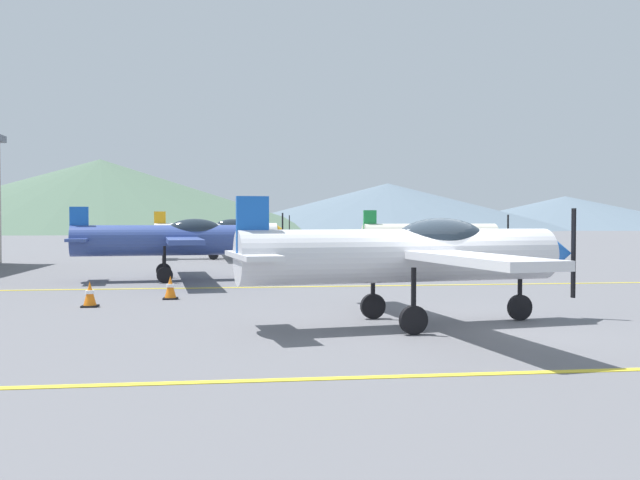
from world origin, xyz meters
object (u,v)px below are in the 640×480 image
traffic_cone_side (90,294)px  airplane_far (436,234)px  airplane_near (414,254)px  airplane_mid (178,239)px  traffic_cone_front (170,288)px  airplane_back (222,232)px

traffic_cone_side → airplane_far: bearing=48.0°
airplane_near → airplane_mid: size_ratio=1.00×
airplane_near → traffic_cone_front: bearing=135.0°
traffic_cone_front → airplane_far: bearing=49.3°
airplane_far → traffic_cone_side: airplane_far is taller
airplane_far → traffic_cone_side: (-12.23, -13.59, -1.06)m
airplane_far → traffic_cone_side: bearing=-132.0°
airplane_mid → traffic_cone_front: airplane_mid is taller
airplane_mid → airplane_back: (1.25, 12.57, 0.00)m
traffic_cone_side → traffic_cone_front: bearing=38.4°
airplane_mid → traffic_cone_front: size_ratio=13.59×
airplane_far → airplane_back: 11.16m
airplane_near → airplane_far: same height
airplane_far → traffic_cone_front: airplane_far is taller
airplane_back → traffic_cone_side: (-2.72, -19.42, -1.06)m
traffic_cone_side → airplane_near: bearing=-28.5°
airplane_mid → airplane_back: bearing=84.3°
airplane_mid → traffic_cone_side: bearing=-102.1°
airplane_mid → airplane_back: same height
airplane_near → airplane_mid: bearing=116.2°
airplane_far → traffic_cone_side: size_ratio=13.59×
airplane_back → airplane_near: bearing=-80.4°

